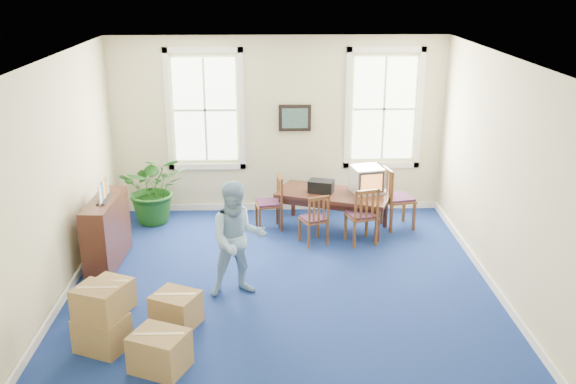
{
  "coord_description": "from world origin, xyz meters",
  "views": [
    {
      "loc": [
        -0.16,
        -8.06,
        4.26
      ],
      "look_at": [
        0.1,
        0.6,
        1.25
      ],
      "focal_mm": 40.0,
      "sensor_mm": 36.0,
      "label": 1
    }
  ],
  "objects_px": {
    "chair_near_left": "(314,218)",
    "potted_plant": "(154,188)",
    "conference_table": "(333,210)",
    "crt_tv": "(367,179)",
    "credenza": "(107,234)",
    "man": "(238,239)",
    "cardboard_boxes": "(121,312)"
  },
  "relations": [
    {
      "from": "conference_table",
      "to": "man",
      "type": "xyz_separation_m",
      "value": [
        -1.54,
        -2.35,
        0.49
      ]
    },
    {
      "from": "credenza",
      "to": "cardboard_boxes",
      "type": "distance_m",
      "value": 2.3
    },
    {
      "from": "man",
      "to": "potted_plant",
      "type": "bearing_deg",
      "value": 108.21
    },
    {
      "from": "chair_near_left",
      "to": "potted_plant",
      "type": "bearing_deg",
      "value": -43.36
    },
    {
      "from": "conference_table",
      "to": "crt_tv",
      "type": "height_order",
      "value": "crt_tv"
    },
    {
      "from": "conference_table",
      "to": "cardboard_boxes",
      "type": "height_order",
      "value": "cardboard_boxes"
    },
    {
      "from": "credenza",
      "to": "crt_tv",
      "type": "bearing_deg",
      "value": 22.19
    },
    {
      "from": "man",
      "to": "crt_tv",
      "type": "bearing_deg",
      "value": 36.72
    },
    {
      "from": "conference_table",
      "to": "credenza",
      "type": "distance_m",
      "value": 3.81
    },
    {
      "from": "cardboard_boxes",
      "to": "man",
      "type": "bearing_deg",
      "value": 42.64
    },
    {
      "from": "conference_table",
      "to": "credenza",
      "type": "relative_size",
      "value": 1.45
    },
    {
      "from": "potted_plant",
      "to": "cardboard_boxes",
      "type": "height_order",
      "value": "potted_plant"
    },
    {
      "from": "conference_table",
      "to": "man",
      "type": "bearing_deg",
      "value": -102.13
    },
    {
      "from": "chair_near_left",
      "to": "potted_plant",
      "type": "xyz_separation_m",
      "value": [
        -2.74,
        1.03,
        0.19
      ]
    },
    {
      "from": "crt_tv",
      "to": "potted_plant",
      "type": "height_order",
      "value": "potted_plant"
    },
    {
      "from": "man",
      "to": "credenza",
      "type": "bearing_deg",
      "value": 142.33
    },
    {
      "from": "credenza",
      "to": "potted_plant",
      "type": "distance_m",
      "value": 1.82
    },
    {
      "from": "potted_plant",
      "to": "conference_table",
      "type": "bearing_deg",
      "value": -7.0
    },
    {
      "from": "crt_tv",
      "to": "potted_plant",
      "type": "relative_size",
      "value": 0.42
    },
    {
      "from": "man",
      "to": "credenza",
      "type": "relative_size",
      "value": 1.25
    },
    {
      "from": "chair_near_left",
      "to": "crt_tv",
      "type": "bearing_deg",
      "value": -166.71
    },
    {
      "from": "chair_near_left",
      "to": "credenza",
      "type": "bearing_deg",
      "value": -9.7
    },
    {
      "from": "crt_tv",
      "to": "credenza",
      "type": "relative_size",
      "value": 0.41
    },
    {
      "from": "man",
      "to": "conference_table",
      "type": "bearing_deg",
      "value": 44.77
    },
    {
      "from": "crt_tv",
      "to": "credenza",
      "type": "height_order",
      "value": "crt_tv"
    },
    {
      "from": "credenza",
      "to": "cardboard_boxes",
      "type": "relative_size",
      "value": 0.87
    },
    {
      "from": "crt_tv",
      "to": "chair_near_left",
      "type": "relative_size",
      "value": 0.61
    },
    {
      "from": "cardboard_boxes",
      "to": "potted_plant",
      "type": "bearing_deg",
      "value": 93.63
    },
    {
      "from": "chair_near_left",
      "to": "man",
      "type": "bearing_deg",
      "value": 33.2
    },
    {
      "from": "conference_table",
      "to": "chair_near_left",
      "type": "height_order",
      "value": "chair_near_left"
    },
    {
      "from": "conference_table",
      "to": "chair_near_left",
      "type": "xyz_separation_m",
      "value": [
        -0.39,
        -0.65,
        0.11
      ]
    },
    {
      "from": "chair_near_left",
      "to": "conference_table",
      "type": "bearing_deg",
      "value": -143.7
    }
  ]
}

